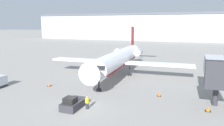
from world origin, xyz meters
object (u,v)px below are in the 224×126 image
at_px(airplane_main, 118,59).
at_px(jet_bridge, 216,70).
at_px(traffic_cone_left, 49,84).
at_px(traffic_cone_right, 159,94).
at_px(worker_near_tug, 87,103).
at_px(traffic_cone_mid, 208,109).
at_px(pushback_tug, 73,103).

relative_size(airplane_main, jet_bridge, 3.15).
distance_m(traffic_cone_left, traffic_cone_right, 18.26).
distance_m(airplane_main, worker_near_tug, 18.34).
bearing_deg(worker_near_tug, traffic_cone_left, 146.51).
xyz_separation_m(traffic_cone_mid, jet_bridge, (0.96, 3.99, 4.14)).
height_order(pushback_tug, worker_near_tug, pushback_tug).
xyz_separation_m(pushback_tug, traffic_cone_left, (-8.72, 7.21, -0.25)).
relative_size(worker_near_tug, traffic_cone_right, 1.99).
distance_m(airplane_main, traffic_cone_left, 14.45).
xyz_separation_m(worker_near_tug, traffic_cone_left, (-10.49, 6.94, -0.50)).
bearing_deg(worker_near_tug, traffic_cone_mid, 16.95).
distance_m(pushback_tug, traffic_cone_left, 11.32).
relative_size(airplane_main, worker_near_tug, 18.03).
xyz_separation_m(airplane_main, traffic_cone_mid, (15.89, -13.76, -3.24)).
relative_size(traffic_cone_right, traffic_cone_mid, 1.21).
bearing_deg(worker_near_tug, traffic_cone_right, 45.78).
distance_m(worker_near_tug, jet_bridge, 17.54).
height_order(worker_near_tug, traffic_cone_mid, worker_near_tug).
relative_size(traffic_cone_left, traffic_cone_right, 0.87).
distance_m(pushback_tug, traffic_cone_mid, 16.49).
bearing_deg(traffic_cone_right, airplane_main, 133.44).
height_order(traffic_cone_right, traffic_cone_mid, traffic_cone_right).
bearing_deg(traffic_cone_mid, worker_near_tug, -163.05).
relative_size(pushback_tug, worker_near_tug, 2.36).
relative_size(traffic_cone_left, traffic_cone_mid, 1.06).
bearing_deg(traffic_cone_right, traffic_cone_left, -176.79).
relative_size(airplane_main, traffic_cone_mid, 43.50).
bearing_deg(pushback_tug, worker_near_tug, 8.71).
distance_m(worker_near_tug, traffic_cone_left, 12.58).
distance_m(traffic_cone_mid, jet_bridge, 5.83).
xyz_separation_m(traffic_cone_left, jet_bridge, (25.52, 1.34, 4.10)).
xyz_separation_m(worker_near_tug, jet_bridge, (15.04, 8.28, 3.59)).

